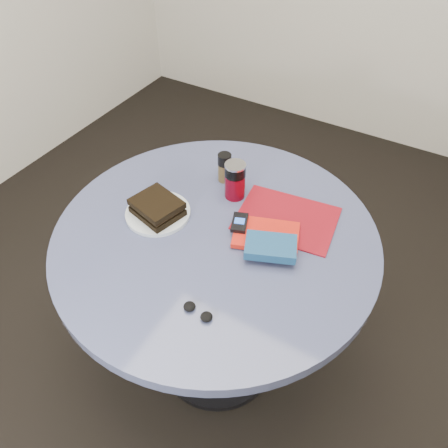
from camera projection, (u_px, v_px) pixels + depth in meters
The scene contains 11 objects.
ground at pixel (218, 355), 1.86m from camera, with size 4.00×4.00×0.00m, color black.
table at pixel (216, 267), 1.45m from camera, with size 1.00×1.00×0.75m.
plate at pixel (158, 213), 1.39m from camera, with size 0.21×0.21×0.01m, color silver.
sandwich at pixel (157, 207), 1.36m from camera, with size 0.17×0.15×0.05m.
soda_can at pixel (235, 180), 1.42m from camera, with size 0.07×0.07×0.13m.
pepper_grinder at pixel (225, 167), 1.48m from camera, with size 0.06×0.06×0.11m.
magazine at pixel (287, 218), 1.38m from camera, with size 0.30×0.23×0.01m, color maroon.
red_book at pixel (266, 235), 1.31m from camera, with size 0.19×0.13×0.02m, color red.
novel at pixel (271, 247), 1.25m from camera, with size 0.15×0.09×0.03m, color navy.
mp3_player at pixel (240, 223), 1.33m from camera, with size 0.07×0.09×0.01m.
headphones at pixel (198, 312), 1.12m from camera, with size 0.09×0.04×0.02m.
Camera 1 is at (0.49, -0.80, 1.70)m, focal length 35.00 mm.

